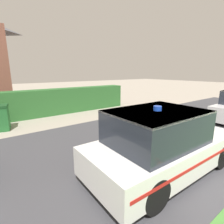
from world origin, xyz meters
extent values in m
cube|color=#424247|center=(0.00, 4.29, 0.01)|extent=(28.00, 6.55, 0.01)
cube|color=#2D662D|center=(-0.77, 10.25, 0.75)|extent=(9.30, 0.86, 1.50)
cylinder|color=black|center=(0.50, 1.70, 0.35)|extent=(0.68, 0.22, 0.68)
cylinder|color=black|center=(0.54, 3.30, 0.35)|extent=(0.68, 0.22, 0.68)
cylinder|color=black|center=(-2.07, 1.76, 0.35)|extent=(0.68, 0.22, 0.68)
cylinder|color=black|center=(-2.03, 3.37, 0.35)|extent=(0.68, 0.22, 0.68)
cube|color=white|center=(-0.77, 2.53, 0.53)|extent=(4.19, 1.90, 0.67)
cube|color=#232833|center=(-1.14, 2.54, 1.25)|extent=(2.21, 1.68, 0.78)
cube|color=white|center=(-1.14, 2.54, 1.62)|extent=(2.21, 1.68, 0.04)
cube|color=red|center=(-0.79, 1.63, 0.58)|extent=(3.94, 0.10, 0.07)
cube|color=red|center=(-0.75, 3.44, 0.58)|extent=(3.94, 0.10, 0.07)
cylinder|color=blue|center=(-1.14, 2.54, 1.69)|extent=(0.19, 0.19, 0.10)
cylinder|color=black|center=(5.02, 3.71, 0.30)|extent=(0.57, 0.21, 0.57)
cube|color=#23662D|center=(-3.72, 8.73, 0.51)|extent=(0.67, 0.77, 1.01)
cube|color=#184720|center=(-3.72, 8.73, 1.06)|extent=(0.70, 0.81, 0.10)
camera|label=1|loc=(-4.32, 0.07, 2.52)|focal=28.00mm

